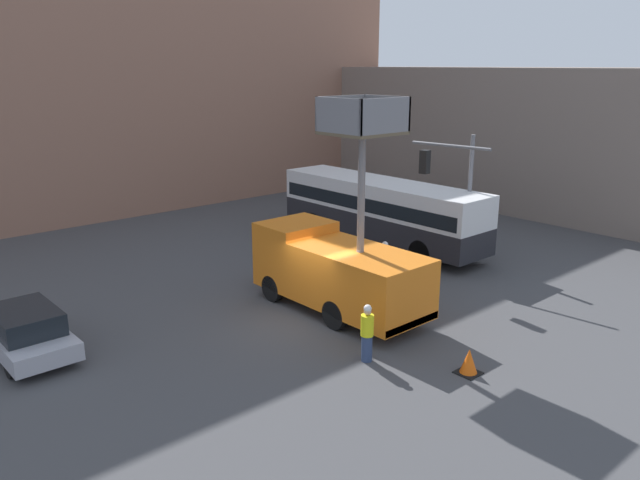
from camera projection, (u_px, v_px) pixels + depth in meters
ground_plane at (308, 320)px, 21.16m from camera, size 120.00×120.00×0.00m
building_backdrop_far at (45, 46)px, 35.05m from camera, size 44.00×10.00×18.71m
building_backdrop_side at (530, 135)px, 39.13m from camera, size 10.00×28.00×8.18m
utility_truck at (337, 266)px, 21.52m from camera, size 2.53×6.70×7.40m
city_bus at (381, 207)px, 29.52m from camera, size 2.56×11.10×3.09m
traffic_light_pole at (454, 180)px, 25.72m from camera, size 3.83×3.58×5.51m
road_worker_near_truck at (367, 333)px, 18.01m from camera, size 0.38×0.38×1.75m
road_worker_directing at (384, 265)px, 23.79m from camera, size 0.38×0.38×1.91m
traffic_cone_near_truck at (469, 362)px, 17.41m from camera, size 0.64×0.64×0.73m
parked_car_curbside at (25, 331)px, 18.51m from camera, size 1.88×4.40×1.46m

